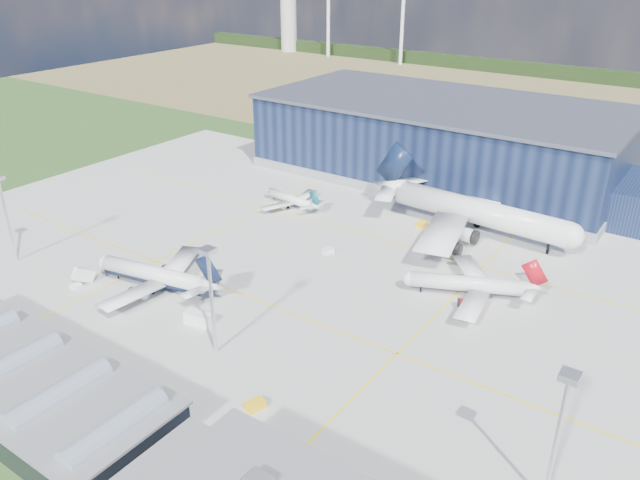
% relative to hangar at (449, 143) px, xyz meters
% --- Properties ---
extents(ground, '(600.00, 600.00, 0.00)m').
position_rel_hangar_xyz_m(ground, '(-2.81, -94.80, -11.62)').
color(ground, '#264B1C').
rests_on(ground, ground).
extents(apron, '(220.00, 160.00, 0.08)m').
position_rel_hangar_xyz_m(apron, '(-2.81, -84.80, -11.59)').
color(apron, '#9C9C97').
rests_on(apron, ground).
extents(farmland, '(600.00, 220.00, 0.01)m').
position_rel_hangar_xyz_m(farmland, '(-2.81, 125.20, -11.62)').
color(farmland, brown).
rests_on(farmland, ground).
extents(treeline, '(600.00, 8.00, 8.00)m').
position_rel_hangar_xyz_m(treeline, '(-2.81, 205.20, -7.62)').
color(treeline, black).
rests_on(treeline, ground).
extents(horizon_dressing, '(440.20, 18.00, 70.00)m').
position_rel_hangar_xyz_m(horizon_dressing, '(-194.11, 199.58, 22.58)').
color(horizon_dressing, white).
rests_on(horizon_dressing, ground).
extents(hangar, '(145.00, 62.00, 26.10)m').
position_rel_hangar_xyz_m(hangar, '(0.00, 0.00, 0.00)').
color(hangar, '#0F1832').
rests_on(hangar, ground).
extents(glass_concourse, '(78.00, 23.00, 8.60)m').
position_rel_hangar_xyz_m(glass_concourse, '(-9.26, -154.80, -7.93)').
color(glass_concourse, black).
rests_on(glass_concourse, ground).
extents(light_mast_west, '(2.60, 2.60, 23.00)m').
position_rel_hangar_xyz_m(light_mast_west, '(-62.81, -124.80, 3.82)').
color(light_mast_west, silver).
rests_on(light_mast_west, ground).
extents(light_mast_center, '(2.60, 2.60, 23.00)m').
position_rel_hangar_xyz_m(light_mast_center, '(7.19, -124.80, 3.82)').
color(light_mast_center, silver).
rests_on(light_mast_center, ground).
extents(light_mast_east, '(2.60, 2.60, 23.00)m').
position_rel_hangar_xyz_m(light_mast_east, '(72.19, -124.80, 3.82)').
color(light_mast_east, silver).
rests_on(light_mast_east, ground).
extents(airliner_navy, '(41.38, 40.76, 11.62)m').
position_rel_hangar_xyz_m(airliner_navy, '(-22.53, -114.06, -5.81)').
color(airliner_navy, white).
rests_on(airliner_navy, ground).
extents(airliner_red, '(43.01, 42.65, 10.70)m').
position_rel_hangar_xyz_m(airliner_red, '(39.43, -76.00, -6.27)').
color(airliner_red, white).
rests_on(airliner_red, ground).
extents(airliner_widebody, '(68.20, 66.90, 20.93)m').
position_rel_hangar_xyz_m(airliner_widebody, '(28.25, -41.59, -1.15)').
color(airliner_widebody, white).
rests_on(airliner_widebody, ground).
extents(airliner_regional, '(26.71, 26.26, 7.75)m').
position_rel_hangar_xyz_m(airliner_regional, '(-27.51, -54.80, -7.74)').
color(airliner_regional, white).
rests_on(airliner_regional, ground).
extents(gse_tug_b, '(3.04, 3.85, 1.47)m').
position_rel_hangar_xyz_m(gse_tug_b, '(24.57, -133.31, -10.88)').
color(gse_tug_b, yellow).
rests_on(gse_tug_b, ground).
extents(gse_van_a, '(6.38, 3.60, 2.63)m').
position_rel_hangar_xyz_m(gse_van_a, '(-3.04, -119.41, -10.30)').
color(gse_van_a, white).
rests_on(gse_van_a, ground).
extents(gse_cart_a, '(2.90, 3.52, 1.31)m').
position_rel_hangar_xyz_m(gse_cart_a, '(0.60, -75.37, -10.96)').
color(gse_cart_a, white).
rests_on(gse_cart_a, ground).
extents(gse_tug_c, '(2.68, 3.66, 1.45)m').
position_rel_hangar_xyz_m(gse_tug_c, '(13.15, -45.80, -10.89)').
color(gse_tug_c, yellow).
rests_on(gse_tug_c, ground).
extents(gse_cart_b, '(3.27, 3.27, 1.20)m').
position_rel_hangar_xyz_m(gse_cart_b, '(26.32, -32.80, -11.02)').
color(gse_cart_b, white).
rests_on(gse_cart_b, ground).
extents(airstair, '(2.94, 5.11, 3.08)m').
position_rel_hangar_xyz_m(airstair, '(-37.93, -122.34, -10.08)').
color(airstair, white).
rests_on(airstair, ground).
extents(car_a, '(4.11, 2.18, 1.33)m').
position_rel_hangar_xyz_m(car_a, '(17.42, -142.80, -10.95)').
color(car_a, '#99999E').
rests_on(car_a, ground).
extents(car_b, '(3.61, 1.34, 1.18)m').
position_rel_hangar_xyz_m(car_b, '(-2.27, -142.80, -11.03)').
color(car_b, '#99999E').
rests_on(car_b, ground).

